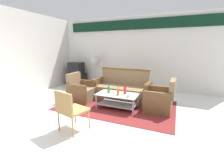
# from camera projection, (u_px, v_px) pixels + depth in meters

# --- Properties ---
(ground_plane) EXTENTS (14.00, 14.00, 0.00)m
(ground_plane) POSITION_uv_depth(u_px,v_px,m) (102.00, 118.00, 3.64)
(ground_plane) COLOR white
(wall_back) EXTENTS (6.52, 0.19, 2.80)m
(wall_back) POSITION_uv_depth(u_px,v_px,m) (137.00, 51.00, 6.03)
(wall_back) COLOR silver
(wall_back) RESTS_ON ground
(wall_left) EXTENTS (0.12, 6.20, 2.80)m
(wall_left) POSITION_uv_depth(u_px,v_px,m) (0.00, 55.00, 4.47)
(wall_left) COLOR silver
(wall_left) RESTS_ON ground
(rug) EXTENTS (3.16, 2.02, 0.01)m
(rug) POSITION_uv_depth(u_px,v_px,m) (117.00, 105.00, 4.40)
(rug) COLOR maroon
(rug) RESTS_ON ground
(couch) EXTENTS (1.82, 0.78, 0.96)m
(couch) POSITION_uv_depth(u_px,v_px,m) (122.00, 90.00, 4.91)
(couch) COLOR #7F6647
(couch) RESTS_ON rug
(armchair_left) EXTENTS (0.71, 0.77, 0.85)m
(armchair_left) POSITION_uv_depth(u_px,v_px,m) (82.00, 92.00, 4.77)
(armchair_left) COLOR #7F6647
(armchair_left) RESTS_ON rug
(armchair_right) EXTENTS (0.72, 0.78, 0.85)m
(armchair_right) POSITION_uv_depth(u_px,v_px,m) (160.00, 100.00, 3.98)
(armchair_right) COLOR #7F6647
(armchair_right) RESTS_ON rug
(coffee_table) EXTENTS (1.10, 0.60, 0.40)m
(coffee_table) POSITION_uv_depth(u_px,v_px,m) (117.00, 99.00, 4.15)
(coffee_table) COLOR silver
(coffee_table) RESTS_ON rug
(bottle_red) EXTENTS (0.07, 0.07, 0.27)m
(bottle_red) POSITION_uv_depth(u_px,v_px,m) (125.00, 90.00, 4.11)
(bottle_red) COLOR red
(bottle_red) RESTS_ON coffee_table
(bottle_green) EXTENTS (0.07, 0.07, 0.23)m
(bottle_green) POSITION_uv_depth(u_px,v_px,m) (109.00, 90.00, 4.20)
(bottle_green) COLOR #2D8C38
(bottle_green) RESTS_ON coffee_table
(bottle_orange) EXTENTS (0.06, 0.06, 0.23)m
(bottle_orange) POSITION_uv_depth(u_px,v_px,m) (118.00, 92.00, 3.99)
(bottle_orange) COLOR #D85919
(bottle_orange) RESTS_ON coffee_table
(cup) EXTENTS (0.08, 0.08, 0.10)m
(cup) POSITION_uv_depth(u_px,v_px,m) (129.00, 95.00, 3.84)
(cup) COLOR silver
(cup) RESTS_ON coffee_table
(tv_stand) EXTENTS (0.80, 0.50, 0.52)m
(tv_stand) POSITION_uv_depth(u_px,v_px,m) (77.00, 79.00, 6.83)
(tv_stand) COLOR black
(tv_stand) RESTS_ON ground
(television) EXTENTS (0.61, 0.46, 0.48)m
(television) POSITION_uv_depth(u_px,v_px,m) (76.00, 68.00, 6.72)
(television) COLOR black
(television) RESTS_ON tv_stand
(pedestal_fan) EXTENTS (0.36, 0.36, 1.27)m
(pedestal_fan) POSITION_uv_depth(u_px,v_px,m) (95.00, 63.00, 6.35)
(pedestal_fan) COLOR #2D2D33
(pedestal_fan) RESTS_ON ground
(wicker_chair) EXTENTS (0.58, 0.58, 0.84)m
(wicker_chair) POSITION_uv_depth(u_px,v_px,m) (70.00, 108.00, 2.94)
(wicker_chair) COLOR #AD844C
(wicker_chair) RESTS_ON ground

